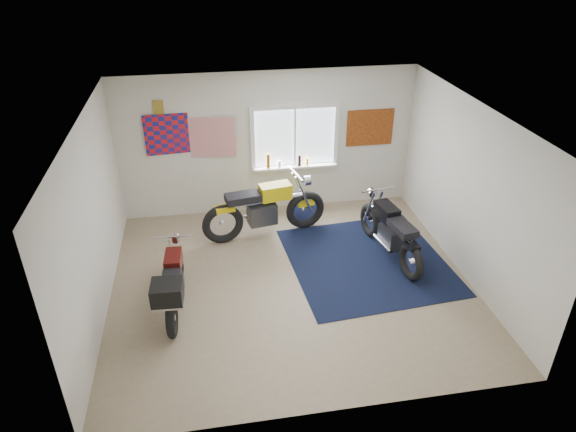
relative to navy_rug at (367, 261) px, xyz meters
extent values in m
plane|color=#9E896B|center=(-1.35, -0.36, -0.01)|extent=(5.50, 5.50, 0.00)
plane|color=white|center=(-1.35, -0.36, 2.69)|extent=(5.50, 5.50, 0.00)
plane|color=silver|center=(-1.35, 2.14, 1.34)|extent=(5.50, 0.00, 5.50)
plane|color=silver|center=(-1.35, -2.86, 1.34)|extent=(5.50, 0.00, 5.50)
plane|color=silver|center=(-4.10, -0.36, 1.34)|extent=(0.00, 5.00, 5.00)
plane|color=silver|center=(1.40, -0.36, 1.34)|extent=(0.00, 5.00, 5.00)
cube|color=black|center=(0.00, 0.00, 0.00)|extent=(2.69, 2.78, 0.01)
cube|color=white|center=(-0.85, 2.13, 1.44)|extent=(1.50, 0.02, 1.10)
cube|color=white|center=(-0.85, 2.11, 2.03)|extent=(1.66, 0.06, 0.08)
cube|color=white|center=(-0.85, 2.11, 0.85)|extent=(1.66, 0.06, 0.08)
cube|color=white|center=(-1.64, 2.11, 1.44)|extent=(0.08, 0.06, 1.10)
cube|color=white|center=(-0.06, 2.11, 1.44)|extent=(0.08, 0.06, 1.10)
cube|color=white|center=(-0.85, 2.11, 1.44)|extent=(0.04, 0.06, 1.10)
cube|color=white|center=(-0.85, 2.05, 0.87)|extent=(1.60, 0.16, 0.04)
cylinder|color=brown|center=(-1.36, 2.04, 1.03)|extent=(0.07, 0.07, 0.28)
cylinder|color=silver|center=(-1.15, 2.04, 0.95)|extent=(0.06, 0.06, 0.12)
cylinder|color=black|center=(-0.77, 2.04, 1.00)|extent=(0.06, 0.06, 0.22)
cylinder|color=gold|center=(-0.61, 2.04, 0.96)|extent=(0.05, 0.05, 0.14)
plane|color=red|center=(-3.05, 2.12, 1.64)|extent=(1.00, 0.07, 1.00)
plane|color=red|center=(-2.40, 2.10, 1.54)|extent=(0.90, 0.09, 0.90)
cube|color=olive|center=(-3.25, 2.12, 2.14)|extent=(0.18, 0.02, 0.24)
cube|color=#A54C14|center=(0.60, 2.12, 1.54)|extent=(0.90, 0.03, 0.70)
torus|color=black|center=(-0.80, 1.28, 0.36)|extent=(0.75, 0.27, 0.74)
torus|color=black|center=(-2.31, 1.01, 0.36)|extent=(0.75, 0.27, 0.74)
cylinder|color=silver|center=(-0.80, 1.28, 0.36)|extent=(0.14, 0.13, 0.12)
cylinder|color=silver|center=(-2.31, 1.01, 0.36)|extent=(0.14, 0.13, 0.12)
cylinder|color=silver|center=(-1.56, 1.14, 0.67)|extent=(1.38, 0.34, 0.10)
cube|color=#303032|center=(-1.61, 1.14, 0.43)|extent=(0.54, 0.39, 0.37)
cylinder|color=silver|center=(-1.64, 1.31, 0.32)|extent=(0.61, 0.18, 0.08)
cube|color=#D5BC0B|center=(-1.36, 1.18, 0.83)|extent=(0.59, 0.38, 0.26)
cube|color=black|center=(-1.93, 1.08, 0.81)|extent=(0.65, 0.41, 0.13)
cube|color=#D5BC0B|center=(-2.26, 1.02, 0.65)|extent=(0.36, 0.23, 0.09)
cube|color=#D5BC0B|center=(-0.80, 1.28, 0.49)|extent=(0.33, 0.21, 0.05)
cylinder|color=silver|center=(-0.99, 1.25, 1.11)|extent=(0.16, 0.68, 0.04)
cylinder|color=silver|center=(-0.78, 1.28, 0.94)|extent=(0.14, 0.19, 0.18)
torus|color=black|center=(0.29, 0.80, 0.30)|extent=(0.23, 0.63, 0.62)
torus|color=black|center=(0.52, -0.56, 0.30)|extent=(0.23, 0.63, 0.62)
cylinder|color=silver|center=(0.29, 0.80, 0.30)|extent=(0.12, 0.12, 0.11)
cylinder|color=silver|center=(0.52, -0.56, 0.30)|extent=(0.12, 0.12, 0.11)
cylinder|color=silver|center=(0.40, 0.12, 0.60)|extent=(0.30, 1.24, 0.09)
cube|color=#303032|center=(0.41, 0.07, 0.39)|extent=(0.35, 0.48, 0.33)
cylinder|color=silver|center=(0.26, 0.05, 0.29)|extent=(0.16, 0.54, 0.07)
cube|color=black|center=(0.37, 0.30, 0.74)|extent=(0.33, 0.53, 0.24)
cube|color=black|center=(0.46, -0.22, 0.72)|extent=(0.36, 0.58, 0.12)
cube|color=black|center=(0.51, -0.51, 0.58)|extent=(0.20, 0.32, 0.08)
cube|color=black|center=(0.29, 0.80, 0.42)|extent=(0.18, 0.29, 0.05)
cylinder|color=silver|center=(0.32, 0.63, 1.00)|extent=(0.61, 0.14, 0.04)
cylinder|color=silver|center=(0.28, 0.82, 0.84)|extent=(0.17, 0.12, 0.16)
torus|color=black|center=(-3.06, 0.00, 0.28)|extent=(0.15, 0.58, 0.57)
torus|color=black|center=(-3.13, -1.23, 0.28)|extent=(0.15, 0.58, 0.57)
cylinder|color=silver|center=(-3.06, 0.00, 0.28)|extent=(0.09, 0.10, 0.10)
cylinder|color=silver|center=(-3.13, -1.23, 0.28)|extent=(0.09, 0.10, 0.10)
cylinder|color=silver|center=(-3.10, -0.62, 0.54)|extent=(0.14, 1.12, 0.08)
cube|color=#303032|center=(-3.10, -0.66, 0.35)|extent=(0.27, 0.41, 0.30)
cylinder|color=silver|center=(-3.24, -0.65, 0.26)|extent=(0.09, 0.49, 0.06)
cube|color=#400D0A|center=(-3.09, -0.46, 0.67)|extent=(0.25, 0.45, 0.21)
cube|color=black|center=(-3.12, -0.93, 0.65)|extent=(0.27, 0.50, 0.11)
cube|color=#400D0A|center=(-3.13, -1.19, 0.52)|extent=(0.16, 0.27, 0.07)
cube|color=#400D0A|center=(-3.06, 0.00, 0.38)|extent=(0.14, 0.25, 0.04)
cylinder|color=silver|center=(-3.07, -0.16, 0.90)|extent=(0.55, 0.06, 0.03)
cylinder|color=silver|center=(-3.06, 0.02, 0.75)|extent=(0.15, 0.10, 0.14)
cube|color=black|center=(-3.14, -1.32, 0.77)|extent=(0.42, 0.39, 0.27)
camera|label=1|loc=(-2.49, -6.75, 4.85)|focal=32.00mm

